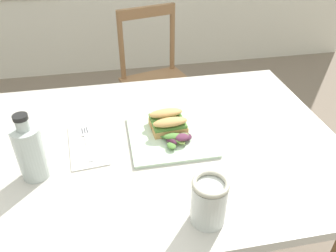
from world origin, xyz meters
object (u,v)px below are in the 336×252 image
plate_lunch (170,136)px  fork_on_napkin (87,141)px  chair_wooden_far (158,82)px  dining_table (151,171)px  sandwich_half_back (166,117)px  sandwich_half_front (170,126)px  mason_jar_iced_tea (209,203)px  bottle_cold_brew (31,155)px

plate_lunch → fork_on_napkin: (-0.27, 0.03, 0.00)m
chair_wooden_far → plate_lunch: (-0.11, -0.97, 0.30)m
chair_wooden_far → plate_lunch: 1.02m
dining_table → sandwich_half_back: 0.20m
plate_lunch → sandwich_half_back: (-0.00, 0.07, 0.03)m
dining_table → fork_on_napkin: (-0.20, 0.04, 0.13)m
fork_on_napkin → plate_lunch: bearing=-5.7°
plate_lunch → sandwich_half_front: (0.00, 0.01, 0.03)m
chair_wooden_far → mason_jar_iced_tea: chair_wooden_far is taller
plate_lunch → sandwich_half_back: 0.08m
sandwich_half_front → plate_lunch: bearing=-98.0°
dining_table → sandwich_half_front: bearing=19.6°
dining_table → fork_on_napkin: fork_on_napkin is taller
sandwich_half_front → sandwich_half_back: (-0.00, 0.06, 0.00)m
plate_lunch → chair_wooden_far: bearing=83.4°
fork_on_napkin → bottle_cold_brew: size_ratio=0.91×
fork_on_napkin → sandwich_half_front: bearing=-3.0°
fork_on_napkin → bottle_cold_brew: (-0.14, -0.13, 0.07)m
chair_wooden_far → fork_on_napkin: (-0.38, -0.94, 0.30)m
fork_on_napkin → sandwich_half_back: bearing=8.9°
plate_lunch → fork_on_napkin: bearing=174.3°
sandwich_half_front → fork_on_napkin: sandwich_half_front is taller
dining_table → bottle_cold_brew: 0.41m
bottle_cold_brew → mason_jar_iced_tea: bearing=-29.4°
plate_lunch → sandwich_half_back: bearing=91.6°
sandwich_half_back → fork_on_napkin: bearing=-171.1°
dining_table → mason_jar_iced_tea: size_ratio=9.83×
sandwich_half_back → fork_on_napkin: 0.27m
fork_on_napkin → bottle_cold_brew: 0.20m
dining_table → sandwich_half_back: bearing=50.6°
chair_wooden_far → bottle_cold_brew: bottle_cold_brew is taller
dining_table → bottle_cold_brew: bearing=-165.1°
dining_table → plate_lunch: size_ratio=4.62×
plate_lunch → bottle_cold_brew: 0.43m
sandwich_half_front → bottle_cold_brew: size_ratio=0.58×
dining_table → mason_jar_iced_tea: 0.39m
dining_table → plate_lunch: plate_lunch is taller
plate_lunch → bottle_cold_brew: (-0.41, -0.10, 0.07)m
sandwich_half_back → mason_jar_iced_tea: mason_jar_iced_tea is taller
sandwich_half_front → fork_on_napkin: bearing=177.0°
chair_wooden_far → fork_on_napkin: size_ratio=4.68×
bottle_cold_brew → dining_table: bearing=14.9°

